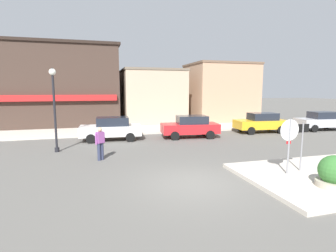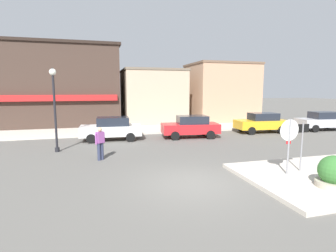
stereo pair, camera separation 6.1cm
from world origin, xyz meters
name	(u,v)px [view 1 (the left image)]	position (x,y,z in m)	size (l,w,h in m)	color
ground_plane	(193,184)	(0.00, 0.00, 0.00)	(160.00, 160.00, 0.00)	#5B5954
sidewalk_corner	(327,176)	(5.21, -0.83, 0.07)	(6.40, 4.80, 0.15)	beige
kerb_far	(137,130)	(0.00, 12.78, 0.07)	(80.00, 4.00, 0.15)	beige
stop_sign	(289,139)	(3.75, -0.36, 1.52)	(0.82, 0.07, 2.30)	gray
one_way_sign	(302,142)	(4.54, -0.17, 1.33)	(0.60, 0.06, 2.10)	gray
planter	(334,175)	(4.29, -1.93, 0.56)	(1.10, 1.10, 1.23)	#ADA38E
lamp_post	(54,98)	(-5.43, 6.60, 2.96)	(0.36, 0.36, 4.54)	black
parked_car_nearest	(111,128)	(-2.34, 9.20, 0.81)	(4.09, 2.06, 1.56)	white
parked_car_second	(190,126)	(3.14, 8.70, 0.81)	(4.16, 2.20, 1.56)	red
parked_car_third	(261,122)	(9.31, 9.23, 0.81)	(4.13, 2.14, 1.56)	gold
parked_car_fourth	(322,121)	(14.90, 8.87, 0.81)	(4.16, 2.21, 1.56)	#B7B7BC
pedestrian_crossing_near	(100,143)	(-3.16, 4.21, 0.87)	(0.50, 0.40, 1.61)	#2D334C
building_corner_shop	(57,86)	(-6.84, 19.24, 3.71)	(11.65, 9.44, 7.41)	#3D2D26
building_storefront_left_near	(152,97)	(2.30, 17.67, 2.67)	(5.99, 5.98, 5.34)	tan
building_storefront_left_mid	(220,93)	(9.66, 17.16, 3.05)	(6.60, 5.79, 6.08)	tan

